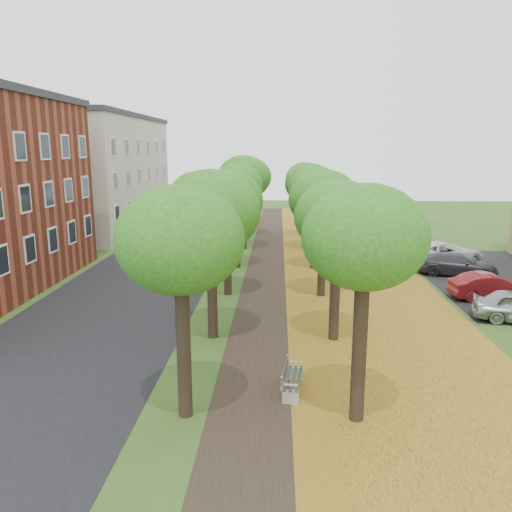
# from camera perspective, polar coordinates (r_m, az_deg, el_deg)

# --- Properties ---
(ground) EXTENTS (120.00, 120.00, 0.00)m
(ground) POSITION_cam_1_polar(r_m,az_deg,el_deg) (14.77, 0.83, -17.89)
(ground) COLOR #2D4C19
(ground) RESTS_ON ground
(street_asphalt) EXTENTS (8.00, 70.00, 0.01)m
(street_asphalt) POSITION_cam_1_polar(r_m,az_deg,el_deg) (29.80, -12.83, -2.49)
(street_asphalt) COLOR black
(street_asphalt) RESTS_ON ground
(footpath) EXTENTS (3.20, 70.00, 0.01)m
(footpath) POSITION_cam_1_polar(r_m,az_deg,el_deg) (28.74, 1.76, -2.72)
(footpath) COLOR black
(footpath) RESTS_ON ground
(leaf_verge) EXTENTS (7.50, 70.00, 0.01)m
(leaf_verge) POSITION_cam_1_polar(r_m,az_deg,el_deg) (29.11, 11.66, -2.78)
(leaf_verge) COLOR #B09520
(leaf_verge) RESTS_ON ground
(parking_lot) EXTENTS (9.00, 16.00, 0.01)m
(parking_lot) POSITION_cam_1_polar(r_m,az_deg,el_deg) (32.48, 26.36, -2.27)
(parking_lot) COLOR black
(parking_lot) RESTS_ON ground
(tree_row_west) EXTENTS (3.52, 33.52, 6.47)m
(tree_row_west) POSITION_cam_1_polar(r_m,az_deg,el_deg) (28.00, -2.72, 7.10)
(tree_row_west) COLOR black
(tree_row_west) RESTS_ON ground
(tree_row_east) EXTENTS (3.52, 33.52, 6.47)m
(tree_row_east) POSITION_cam_1_polar(r_m,az_deg,el_deg) (27.97, 7.20, 7.02)
(tree_row_east) COLOR black
(tree_row_east) RESTS_ON ground
(building_cream) EXTENTS (10.30, 20.30, 10.40)m
(building_cream) POSITION_cam_1_polar(r_m,az_deg,el_deg) (49.01, -18.42, 9.02)
(building_cream) COLOR beige
(building_cream) RESTS_ON ground
(bench) EXTENTS (0.74, 1.82, 0.84)m
(bench) POSITION_cam_1_polar(r_m,az_deg,el_deg) (15.93, 4.05, -13.77)
(bench) COLOR #2B352D
(bench) RESTS_ON ground
(car_red) EXTENTS (4.04, 1.64, 1.30)m
(car_red) POSITION_cam_1_polar(r_m,az_deg,el_deg) (27.56, 25.21, -3.17)
(car_red) COLOR maroon
(car_red) RESTS_ON ground
(car_grey) EXTENTS (4.91, 3.08, 1.33)m
(car_grey) POSITION_cam_1_polar(r_m,az_deg,el_deg) (31.93, 21.96, -0.89)
(car_grey) COLOR #303035
(car_grey) RESTS_ON ground
(car_white) EXTENTS (6.04, 4.30, 1.53)m
(car_white) POSITION_cam_1_polar(r_m,az_deg,el_deg) (34.51, 20.47, 0.33)
(car_white) COLOR silver
(car_white) RESTS_ON ground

